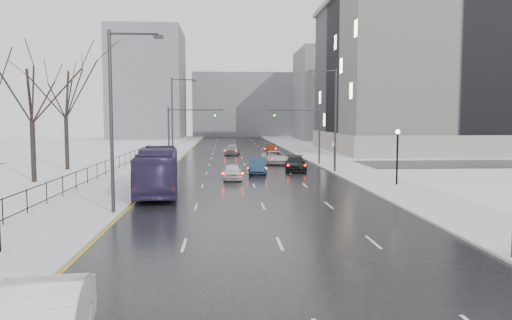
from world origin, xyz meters
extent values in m
cube|color=black|center=(0.00, 60.00, 0.02)|extent=(16.00, 150.00, 0.04)
cube|color=black|center=(0.00, 48.00, 0.02)|extent=(130.00, 10.00, 0.04)
cube|color=silver|center=(-10.50, 60.00, 0.08)|extent=(5.00, 150.00, 0.16)
cube|color=silver|center=(10.50, 60.00, 0.08)|extent=(5.00, 150.00, 0.16)
cube|color=white|center=(-20.00, 60.00, 0.06)|extent=(14.00, 150.00, 0.12)
cube|color=black|center=(-13.00, 30.00, 1.41)|extent=(0.04, 70.00, 0.05)
cube|color=black|center=(-13.00, 30.00, 0.41)|extent=(0.04, 70.00, 0.05)
cylinder|color=black|center=(-13.00, 30.00, 0.81)|extent=(0.06, 0.06, 1.30)
cylinder|color=#2D2D33|center=(8.40, 40.00, 5.00)|extent=(0.20, 0.20, 10.00)
cylinder|color=#2D2D33|center=(7.10, 40.00, 9.80)|extent=(2.60, 0.12, 0.12)
cube|color=#2D2D33|center=(5.80, 40.00, 9.65)|extent=(0.50, 0.25, 0.18)
cylinder|color=#2D2D33|center=(-8.40, 20.00, 5.00)|extent=(0.20, 0.20, 10.00)
cylinder|color=#2D2D33|center=(-7.10, 20.00, 9.80)|extent=(2.60, 0.12, 0.12)
cube|color=#2D2D33|center=(-5.80, 20.00, 9.65)|extent=(0.50, 0.25, 0.18)
cylinder|color=#2D2D33|center=(-8.40, 52.00, 5.00)|extent=(0.20, 0.20, 10.00)
cylinder|color=#2D2D33|center=(-7.10, 52.00, 9.80)|extent=(2.60, 0.12, 0.12)
cube|color=#2D2D33|center=(-5.80, 52.00, 9.65)|extent=(0.50, 0.25, 0.18)
cylinder|color=black|center=(11.00, 30.00, 2.16)|extent=(0.14, 0.14, 4.00)
sphere|color=#FFE5B2|center=(11.00, 30.00, 4.26)|extent=(0.36, 0.36, 0.36)
cylinder|color=#2D2D33|center=(8.40, 48.00, 3.25)|extent=(0.20, 0.20, 6.50)
cylinder|color=#2D2D33|center=(5.40, 48.00, 6.20)|extent=(6.00, 0.12, 0.12)
imported|color=#2D2D33|center=(3.30, 48.00, 5.60)|extent=(0.15, 0.18, 0.90)
sphere|color=#19FF33|center=(3.30, 47.85, 5.60)|extent=(0.16, 0.16, 0.16)
cylinder|color=#2D2D33|center=(-8.40, 48.00, 3.25)|extent=(0.20, 0.20, 6.50)
cylinder|color=#2D2D33|center=(-5.40, 48.00, 6.20)|extent=(6.00, 0.12, 0.12)
imported|color=#2D2D33|center=(-3.30, 48.00, 5.60)|extent=(0.15, 0.18, 0.90)
sphere|color=#19FF33|center=(-3.30, 47.85, 5.60)|extent=(0.16, 0.16, 0.16)
cylinder|color=#2D2D33|center=(9.20, 44.00, 1.41)|extent=(0.06, 0.06, 2.50)
cylinder|color=white|center=(9.20, 44.00, 2.56)|extent=(0.60, 0.03, 0.60)
torus|color=#B20C0C|center=(9.20, 44.00, 2.56)|extent=(0.58, 0.06, 0.58)
cube|color=gray|center=(35.00, 72.00, 12.00)|extent=(40.00, 30.00, 24.00)
cube|color=gray|center=(35.00, 72.00, 1.50)|extent=(40.60, 30.60, 3.00)
cube|color=slate|center=(28.00, 115.00, 11.00)|extent=(24.00, 20.00, 22.00)
cube|color=slate|center=(-22.00, 125.00, 14.00)|extent=(18.00, 22.00, 28.00)
cube|color=slate|center=(4.00, 140.00, 9.00)|extent=(30.00, 18.00, 18.00)
imported|color=#2E274B|center=(-7.00, 27.85, 1.63)|extent=(3.66, 11.59, 3.17)
imported|color=silver|center=(-1.61, 35.04, 0.71)|extent=(1.60, 3.96, 1.35)
imported|color=navy|center=(0.89, 39.27, 0.79)|extent=(2.07, 4.68, 1.49)
imported|color=silver|center=(3.50, 49.56, 0.78)|extent=(3.05, 5.55, 1.47)
imported|color=black|center=(4.79, 41.58, 0.77)|extent=(2.53, 5.23, 1.47)
imported|color=gray|center=(-1.13, 64.05, 0.86)|extent=(2.54, 5.00, 1.63)
imported|color=#511E0E|center=(4.72, 67.39, 0.71)|extent=(1.91, 4.23, 1.35)
camera|label=1|loc=(-2.32, -7.47, 5.31)|focal=35.00mm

